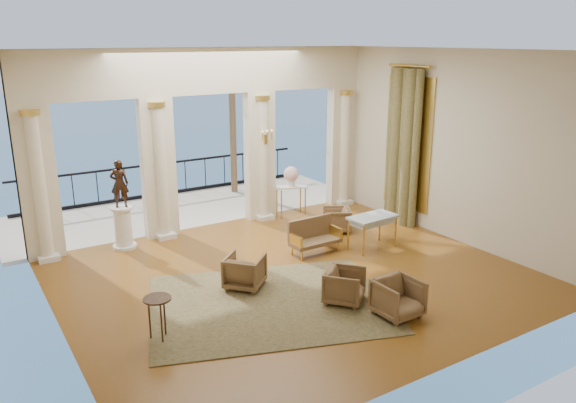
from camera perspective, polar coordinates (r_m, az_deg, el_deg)
floor at (r=11.64m, az=0.59°, el=-7.63°), size 9.00×9.00×0.00m
room_walls at (r=9.89m, az=4.16°, el=5.52°), size 9.00×9.00×9.00m
arcade at (r=14.16m, az=-7.86°, el=7.47°), size 9.00×0.56×4.50m
terrace at (r=16.53m, az=-10.37°, el=-0.74°), size 10.00×3.60×0.10m
balustrade at (r=17.85m, az=-12.39°, el=1.95°), size 9.00×0.06×1.03m
palm_tree at (r=17.38m, az=-5.82°, el=14.16°), size 2.00×2.00×4.50m
sea at (r=70.00m, az=-27.24°, el=5.72°), size 160.00×160.00×0.00m
curtain at (r=14.74m, az=11.57°, el=5.42°), size 0.33×1.40×4.09m
window_frame at (r=14.85m, az=12.11°, el=5.78°), size 0.04×1.60×3.40m
wall_sconce at (r=14.57m, az=-2.25°, el=6.45°), size 0.30×0.11×0.33m
rug at (r=10.54m, az=-1.95°, el=-10.27°), size 5.15×4.56×0.02m
armchair_a at (r=10.50m, az=5.77°, el=-8.36°), size 0.94×0.93×0.71m
armchair_b at (r=10.13m, az=11.12°, el=-9.44°), size 0.74×0.70×0.75m
armchair_c at (r=14.20m, az=4.98°, el=-1.74°), size 0.86×0.88×0.67m
armchair_d at (r=11.07m, az=-4.42°, el=-6.94°), size 0.96×0.97×0.73m
settee at (r=12.79m, az=2.61°, el=-3.50°), size 1.20×0.53×0.79m
game_table at (r=13.08m, az=8.60°, el=-1.81°), size 1.17×0.70×0.78m
pedestal at (r=13.55m, az=-16.39°, el=-2.62°), size 0.54×0.54×1.00m
statue at (r=13.25m, az=-16.76°, el=1.76°), size 0.47×0.39×1.10m
console_table at (r=15.35m, az=0.32°, el=1.07°), size 0.93×0.64×0.83m
urn at (r=15.24m, az=0.33°, el=2.70°), size 0.41×0.41×0.54m
side_table at (r=9.35m, az=-13.12°, el=-10.09°), size 0.45×0.45×0.74m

